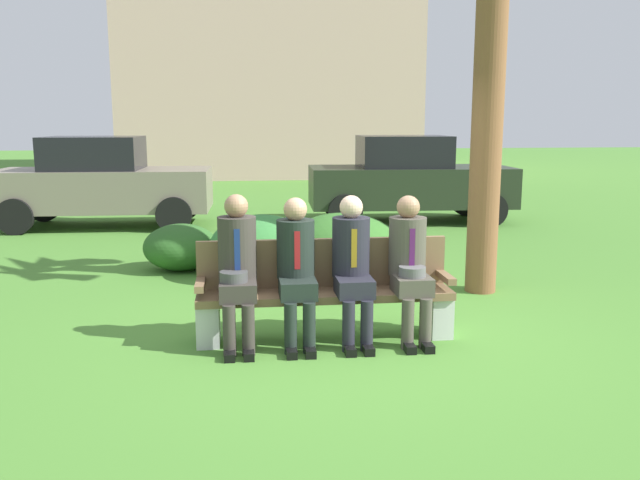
{
  "coord_description": "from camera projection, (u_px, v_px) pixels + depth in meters",
  "views": [
    {
      "loc": [
        -0.98,
        -5.88,
        1.98
      ],
      "look_at": [
        -0.22,
        0.3,
        0.85
      ],
      "focal_mm": 37.21,
      "sensor_mm": 36.0,
      "label": 1
    }
  ],
  "objects": [
    {
      "name": "ground_plane",
      "position": [
        347.0,
        334.0,
        6.21
      ],
      "size": [
        80.0,
        80.0,
        0.0
      ],
      "primitive_type": "plane",
      "color": "#49822F"
    },
    {
      "name": "park_bench",
      "position": [
        325.0,
        291.0,
        6.07
      ],
      "size": [
        2.32,
        0.44,
        0.9
      ],
      "color": "brown",
      "rests_on": "ground"
    },
    {
      "name": "seated_man_leftmost",
      "position": [
        237.0,
        263.0,
        5.8
      ],
      "size": [
        0.34,
        0.72,
        1.34
      ],
      "color": "#38332D",
      "rests_on": "ground"
    },
    {
      "name": "seated_man_centerleft",
      "position": [
        297.0,
        263.0,
        5.86
      ],
      "size": [
        0.34,
        0.72,
        1.31
      ],
      "color": "#1E2823",
      "rests_on": "ground"
    },
    {
      "name": "seated_man_centerright",
      "position": [
        352.0,
        261.0,
        5.92
      ],
      "size": [
        0.34,
        0.72,
        1.32
      ],
      "color": "#23232D",
      "rests_on": "ground"
    },
    {
      "name": "seated_man_rightmost",
      "position": [
        410.0,
        261.0,
        5.98
      ],
      "size": [
        0.34,
        0.72,
        1.31
      ],
      "color": "#4C473D",
      "rests_on": "ground"
    },
    {
      "name": "shrub_near_bench",
      "position": [
        181.0,
        247.0,
        8.83
      ],
      "size": [
        0.99,
        0.91,
        0.62
      ],
      "primitive_type": "ellipsoid",
      "color": "#2C5B23",
      "rests_on": "ground"
    },
    {
      "name": "shrub_mid_lawn",
      "position": [
        342.0,
        251.0,
        7.85
      ],
      "size": [
        1.44,
        1.32,
        0.9
      ],
      "primitive_type": "ellipsoid",
      "color": "#306524",
      "rests_on": "ground"
    },
    {
      "name": "shrub_far_lawn",
      "position": [
        261.0,
        246.0,
        8.39
      ],
      "size": [
        1.29,
        1.18,
        0.81
      ],
      "primitive_type": "ellipsoid",
      "color": "#357A37",
      "rests_on": "ground"
    },
    {
      "name": "parked_car_near",
      "position": [
        102.0,
        182.0,
        12.31
      ],
      "size": [
        3.95,
        1.81,
        1.68
      ],
      "color": "slate",
      "rests_on": "ground"
    },
    {
      "name": "parked_car_far",
      "position": [
        409.0,
        179.0,
        12.94
      ],
      "size": [
        3.97,
        1.85,
        1.68
      ],
      "color": "#232D1E",
      "rests_on": "ground"
    },
    {
      "name": "building_backdrop",
      "position": [
        266.0,
        41.0,
        25.44
      ],
      "size": [
        10.68,
        9.4,
        9.88
      ],
      "color": "#CBA395",
      "rests_on": "ground"
    }
  ]
}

